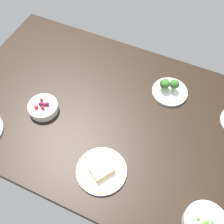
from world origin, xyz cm
name	(u,v)px	position (x,y,z in cm)	size (l,w,h in cm)	color
dining_table	(112,117)	(0.00, 0.00, 2.00)	(153.58, 94.18, 4.00)	black
plate_sandwich	(102,170)	(7.94, -27.90, 5.20)	(21.27, 21.27, 4.36)	white
bowl_berries	(43,107)	(-30.85, -11.30, 6.28)	(14.27, 14.27, 5.76)	white
bowl_peas	(205,223)	(52.16, -31.23, 6.92)	(16.16, 16.16, 6.69)	white
plate_broccoli	(169,89)	(20.25, 23.86, 6.55)	(17.61, 17.61, 8.18)	white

